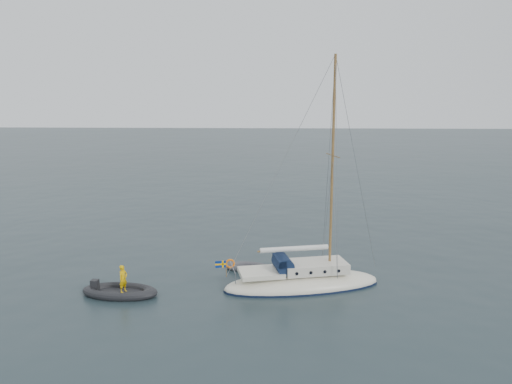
{
  "coord_description": "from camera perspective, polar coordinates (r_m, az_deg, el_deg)",
  "views": [
    {
      "loc": [
        0.09,
        -26.35,
        10.44
      ],
      "look_at": [
        -1.17,
        0.0,
        5.45
      ],
      "focal_mm": 35.0,
      "sensor_mm": 36.0,
      "label": 1
    }
  ],
  "objects": [
    {
      "name": "ground",
      "position": [
        28.34,
        2.41,
        -10.92
      ],
      "size": [
        300.0,
        300.0,
        0.0
      ],
      "primitive_type": "plane",
      "color": "black",
      "rests_on": "ground"
    },
    {
      "name": "dinghy",
      "position": [
        31.14,
        -0.99,
        -8.56
      ],
      "size": [
        2.69,
        1.22,
        0.39
      ],
      "rotation": [
        0.0,
        0.0,
        -0.12
      ],
      "color": "#4F4F55",
      "rests_on": "ground"
    },
    {
      "name": "sailboat",
      "position": [
        28.26,
        5.34,
        -8.85
      ],
      "size": [
        9.34,
        2.8,
        13.29
      ],
      "rotation": [
        0.0,
        0.0,
        0.24
      ],
      "color": "beige",
      "rests_on": "ground"
    },
    {
      "name": "rib",
      "position": [
        28.24,
        -15.32,
        -10.82
      ],
      "size": [
        4.16,
        1.89,
        1.72
      ],
      "rotation": [
        0.0,
        0.0,
        -0.08
      ],
      "color": "black",
      "rests_on": "ground"
    }
  ]
}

